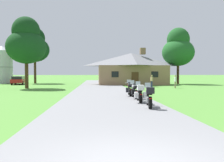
{
  "coord_description": "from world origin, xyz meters",
  "views": [
    {
      "loc": [
        -0.76,
        -4.36,
        1.89
      ],
      "look_at": [
        1.15,
        22.51,
        1.0
      ],
      "focal_mm": 36.85,
      "sensor_mm": 36.0,
      "label": 1
    }
  ],
  "objects_px": {
    "motorcycle_silver_third_in_row": "(135,91)",
    "tree_left_near": "(26,43)",
    "bystander_tan_shirt_near_lodge": "(152,80)",
    "motorcycle_black_nearest_to_camera": "(149,97)",
    "motorcycle_red_farthest_in_row": "(130,89)",
    "metal_silo_distant": "(2,65)",
    "tree_right_of_lodge": "(178,49)",
    "parked_red_suv_far_left": "(19,80)",
    "motorcycle_white_second_in_row": "(140,94)",
    "tree_left_far": "(35,46)",
    "bystander_white_shirt_beside_signpost": "(175,81)"
  },
  "relations": [
    {
      "from": "motorcycle_white_second_in_row",
      "to": "tree_left_far",
      "type": "bearing_deg",
      "value": 119.67
    },
    {
      "from": "bystander_white_shirt_beside_signpost",
      "to": "motorcycle_red_farthest_in_row",
      "type": "bearing_deg",
      "value": 153.88
    },
    {
      "from": "tree_right_of_lodge",
      "to": "motorcycle_black_nearest_to_camera",
      "type": "bearing_deg",
      "value": -112.93
    },
    {
      "from": "motorcycle_white_second_in_row",
      "to": "bystander_white_shirt_beside_signpost",
      "type": "height_order",
      "value": "bystander_white_shirt_beside_signpost"
    },
    {
      "from": "tree_left_far",
      "to": "motorcycle_red_farthest_in_row",
      "type": "bearing_deg",
      "value": -60.95
    },
    {
      "from": "tree_right_of_lodge",
      "to": "parked_red_suv_far_left",
      "type": "distance_m",
      "value": 28.21
    },
    {
      "from": "motorcycle_black_nearest_to_camera",
      "to": "motorcycle_red_farthest_in_row",
      "type": "xyz_separation_m",
      "value": [
        -0.09,
        6.44,
        -0.01
      ]
    },
    {
      "from": "motorcycle_black_nearest_to_camera",
      "to": "motorcycle_red_farthest_in_row",
      "type": "bearing_deg",
      "value": 98.66
    },
    {
      "from": "motorcycle_white_second_in_row",
      "to": "tree_right_of_lodge",
      "type": "height_order",
      "value": "tree_right_of_lodge"
    },
    {
      "from": "bystander_white_shirt_beside_signpost",
      "to": "metal_silo_distant",
      "type": "height_order",
      "value": "metal_silo_distant"
    },
    {
      "from": "motorcycle_red_farthest_in_row",
      "to": "metal_silo_distant",
      "type": "height_order",
      "value": "metal_silo_distant"
    },
    {
      "from": "motorcycle_black_nearest_to_camera",
      "to": "bystander_white_shirt_beside_signpost",
      "type": "relative_size",
      "value": 1.23
    },
    {
      "from": "bystander_tan_shirt_near_lodge",
      "to": "tree_left_far",
      "type": "xyz_separation_m",
      "value": [
        -19.13,
        13.22,
        6.05
      ]
    },
    {
      "from": "tree_right_of_lodge",
      "to": "parked_red_suv_far_left",
      "type": "height_order",
      "value": "tree_right_of_lodge"
    },
    {
      "from": "motorcycle_black_nearest_to_camera",
      "to": "parked_red_suv_far_left",
      "type": "distance_m",
      "value": 32.09
    },
    {
      "from": "bystander_white_shirt_beside_signpost",
      "to": "metal_silo_distant",
      "type": "relative_size",
      "value": 0.24
    },
    {
      "from": "motorcycle_silver_third_in_row",
      "to": "bystander_white_shirt_beside_signpost",
      "type": "height_order",
      "value": "bystander_white_shirt_beside_signpost"
    },
    {
      "from": "motorcycle_white_second_in_row",
      "to": "bystander_white_shirt_beside_signpost",
      "type": "distance_m",
      "value": 16.27
    },
    {
      "from": "tree_left_far",
      "to": "motorcycle_silver_third_in_row",
      "type": "bearing_deg",
      "value": -62.47
    },
    {
      "from": "tree_left_far",
      "to": "tree_left_near",
      "type": "height_order",
      "value": "tree_left_far"
    },
    {
      "from": "motorcycle_black_nearest_to_camera",
      "to": "tree_left_far",
      "type": "relative_size",
      "value": 0.2
    },
    {
      "from": "metal_silo_distant",
      "to": "parked_red_suv_far_left",
      "type": "relative_size",
      "value": 1.48
    },
    {
      "from": "tree_left_far",
      "to": "metal_silo_distant",
      "type": "xyz_separation_m",
      "value": [
        -6.35,
        0.66,
        -3.43
      ]
    },
    {
      "from": "metal_silo_distant",
      "to": "parked_red_suv_far_left",
      "type": "distance_m",
      "value": 7.34
    },
    {
      "from": "tree_left_far",
      "to": "bystander_white_shirt_beside_signpost",
      "type": "bearing_deg",
      "value": -35.44
    },
    {
      "from": "motorcycle_silver_third_in_row",
      "to": "motorcycle_red_farthest_in_row",
      "type": "relative_size",
      "value": 1.0
    },
    {
      "from": "motorcycle_silver_third_in_row",
      "to": "tree_left_near",
      "type": "bearing_deg",
      "value": 130.09
    },
    {
      "from": "motorcycle_silver_third_in_row",
      "to": "motorcycle_black_nearest_to_camera",
      "type": "bearing_deg",
      "value": -92.49
    },
    {
      "from": "motorcycle_white_second_in_row",
      "to": "tree_left_near",
      "type": "bearing_deg",
      "value": 131.48
    },
    {
      "from": "motorcycle_black_nearest_to_camera",
      "to": "motorcycle_white_second_in_row",
      "type": "bearing_deg",
      "value": 100.33
    },
    {
      "from": "tree_left_near",
      "to": "metal_silo_distant",
      "type": "bearing_deg",
      "value": 120.49
    },
    {
      "from": "motorcycle_silver_third_in_row",
      "to": "parked_red_suv_far_left",
      "type": "bearing_deg",
      "value": 122.21
    },
    {
      "from": "bystander_white_shirt_beside_signpost",
      "to": "bystander_tan_shirt_near_lodge",
      "type": "bearing_deg",
      "value": 58.96
    },
    {
      "from": "motorcycle_silver_third_in_row",
      "to": "parked_red_suv_far_left",
      "type": "relative_size",
      "value": 0.43
    },
    {
      "from": "motorcycle_white_second_in_row",
      "to": "metal_silo_distant",
      "type": "distance_m",
      "value": 36.96
    },
    {
      "from": "motorcycle_silver_third_in_row",
      "to": "tree_left_near",
      "type": "xyz_separation_m",
      "value": [
        -11.56,
        12.66,
        5.14
      ]
    },
    {
      "from": "motorcycle_silver_third_in_row",
      "to": "tree_left_far",
      "type": "distance_m",
      "value": 31.68
    },
    {
      "from": "bystander_tan_shirt_near_lodge",
      "to": "tree_left_near",
      "type": "xyz_separation_m",
      "value": [
        -16.34,
        -1.63,
        4.8
      ]
    },
    {
      "from": "motorcycle_silver_third_in_row",
      "to": "tree_right_of_lodge",
      "type": "bearing_deg",
      "value": 60.88
    },
    {
      "from": "tree_left_far",
      "to": "tree_left_near",
      "type": "xyz_separation_m",
      "value": [
        2.79,
        -14.85,
        -1.24
      ]
    },
    {
      "from": "bystander_tan_shirt_near_lodge",
      "to": "metal_silo_distant",
      "type": "relative_size",
      "value": 0.24
    },
    {
      "from": "motorcycle_silver_third_in_row",
      "to": "metal_silo_distant",
      "type": "distance_m",
      "value": 35.09
    },
    {
      "from": "tree_right_of_lodge",
      "to": "motorcycle_white_second_in_row",
      "type": "bearing_deg",
      "value": -114.85
    },
    {
      "from": "motorcycle_white_second_in_row",
      "to": "tree_left_far",
      "type": "xyz_separation_m",
      "value": [
        -14.24,
        29.89,
        6.39
      ]
    },
    {
      "from": "tree_left_near",
      "to": "motorcycle_silver_third_in_row",
      "type": "bearing_deg",
      "value": -47.62
    },
    {
      "from": "motorcycle_white_second_in_row",
      "to": "tree_left_far",
      "type": "distance_m",
      "value": 33.72
    },
    {
      "from": "bystander_tan_shirt_near_lodge",
      "to": "motorcycle_white_second_in_row",
      "type": "bearing_deg",
      "value": -27.28
    },
    {
      "from": "motorcycle_red_farthest_in_row",
      "to": "tree_left_near",
      "type": "distance_m",
      "value": 16.55
    },
    {
      "from": "bystander_white_shirt_beside_signpost",
      "to": "tree_right_of_lodge",
      "type": "relative_size",
      "value": 0.17
    },
    {
      "from": "motorcycle_silver_third_in_row",
      "to": "tree_left_near",
      "type": "height_order",
      "value": "tree_left_near"
    }
  ]
}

